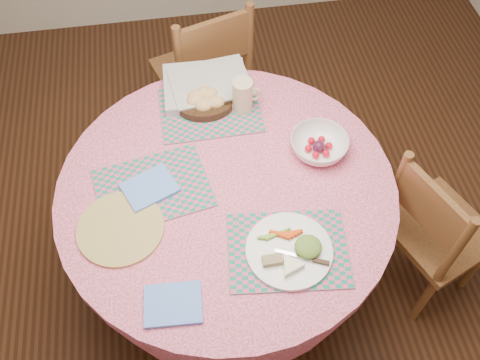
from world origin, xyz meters
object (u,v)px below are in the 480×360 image
object	(u,v)px
dining_table	(227,215)
chair_right	(433,230)
wicker_trivet	(121,228)
latte_mug	(243,95)
fruit_bowl	(319,145)
chair_back	(206,74)
dinner_plate	(292,250)
bread_bowl	(205,101)

from	to	relation	value
dining_table	chair_right	bearing A→B (deg)	-9.44
wicker_trivet	latte_mug	world-z (taller)	latte_mug
fruit_bowl	chair_back	bearing A→B (deg)	113.96
chair_back	dinner_plate	distance (m)	1.24
dining_table	wicker_trivet	bearing A→B (deg)	-162.83
chair_right	dinner_plate	xyz separation A→B (m)	(-0.65, -0.17, 0.33)
dinner_plate	bread_bowl	size ratio (longest dim) A/B	1.26
latte_mug	dinner_plate	bearing A→B (deg)	-85.68
wicker_trivet	dinner_plate	world-z (taller)	dinner_plate
dinner_plate	chair_back	bearing A→B (deg)	97.28
chair_back	bread_bowl	world-z (taller)	chair_back
bread_bowl	wicker_trivet	bearing A→B (deg)	-124.37
bread_bowl	latte_mug	size ratio (longest dim) A/B	1.63
chair_back	wicker_trivet	size ratio (longest dim) A/B	3.05
wicker_trivet	dining_table	bearing A→B (deg)	17.17
dinner_plate	latte_mug	size ratio (longest dim) A/B	2.05
dining_table	latte_mug	distance (m)	0.47
dinner_plate	bread_bowl	distance (m)	0.73
wicker_trivet	bread_bowl	xyz separation A→B (m)	(0.36, 0.52, 0.03)
dinner_plate	bread_bowl	xyz separation A→B (m)	(-0.20, 0.70, 0.02)
dining_table	chair_right	distance (m)	0.85
chair_right	wicker_trivet	world-z (taller)	chair_right
chair_right	dinner_plate	distance (m)	0.75
bread_bowl	fruit_bowl	xyz separation A→B (m)	(0.40, -0.29, -0.00)
latte_mug	chair_back	bearing A→B (deg)	101.04
dining_table	bread_bowl	xyz separation A→B (m)	(-0.03, 0.40, 0.23)
dining_table	fruit_bowl	bearing A→B (deg)	16.42
dinner_plate	fruit_bowl	xyz separation A→B (m)	(0.19, 0.41, 0.01)
chair_right	bread_bowl	bearing A→B (deg)	35.52
chair_right	wicker_trivet	distance (m)	1.25
chair_back	latte_mug	distance (m)	0.63
wicker_trivet	dinner_plate	size ratio (longest dim) A/B	1.04
dining_table	wicker_trivet	world-z (taller)	wicker_trivet
dinner_plate	fruit_bowl	distance (m)	0.46
chair_right	wicker_trivet	bearing A→B (deg)	66.88
chair_back	bread_bowl	xyz separation A→B (m)	(-0.05, -0.49, 0.31)
chair_back	bread_bowl	distance (m)	0.58
wicker_trivet	chair_back	bearing A→B (deg)	68.15
fruit_bowl	latte_mug	bearing A→B (deg)	133.30
chair_back	fruit_bowl	xyz separation A→B (m)	(0.35, -0.78, 0.31)
dinner_plate	latte_mug	distance (m)	0.68
chair_back	dinner_plate	world-z (taller)	chair_back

